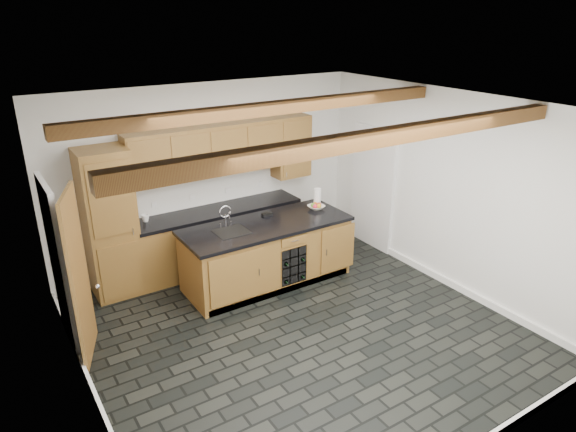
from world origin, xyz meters
name	(u,v)px	position (x,y,z in m)	size (l,w,h in m)	color
ground	(299,329)	(0.00, 0.00, 0.00)	(5.00, 5.00, 0.00)	black
room_shell	(270,206)	(-0.09, 0.53, 1.53)	(5.01, 5.00, 5.00)	white
back_cabinetry	(196,210)	(-0.38, 2.24, 0.98)	(3.65, 0.62, 2.20)	olive
island	(268,253)	(0.31, 1.28, 0.46)	(2.48, 0.96, 0.93)	olive
faucet	(231,229)	(-0.25, 1.33, 0.96)	(0.45, 0.40, 0.34)	black
kitchen_scale	(267,214)	(0.47, 1.57, 0.95)	(0.16, 0.10, 0.05)	black
fruit_bowl	(316,207)	(1.24, 1.39, 0.96)	(0.25, 0.25, 0.06)	silver
fruit_cluster	(316,205)	(1.24, 1.39, 0.99)	(0.16, 0.17, 0.07)	#B72E18
paper_towel	(317,197)	(1.34, 1.51, 1.07)	(0.11, 0.11, 0.28)	white
mug	(145,218)	(-1.13, 2.31, 0.98)	(0.11, 0.11, 0.11)	white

